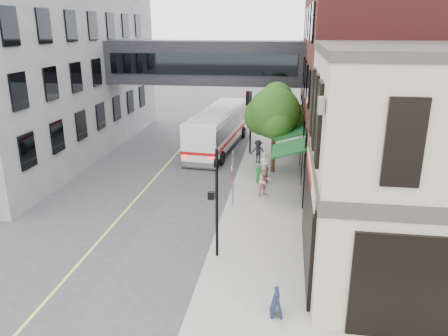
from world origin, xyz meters
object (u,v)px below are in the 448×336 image
(pedestrian_a, at_px, (264,165))
(pedestrian_b, at_px, (265,181))
(pedestrian_c, at_px, (258,151))
(sandwich_board, at_px, (276,303))
(bus, at_px, (219,127))
(newspaper_box, at_px, (262,175))

(pedestrian_a, relative_size, pedestrian_b, 0.97)
(pedestrian_c, relative_size, sandwich_board, 1.77)
(bus, relative_size, pedestrian_a, 7.03)
(pedestrian_c, bearing_deg, pedestrian_b, -72.51)
(pedestrian_b, xyz_separation_m, sandwich_board, (0.98, -10.37, -0.37))
(pedestrian_b, height_order, pedestrian_c, pedestrian_b)
(pedestrian_a, relative_size, sandwich_board, 1.76)
(pedestrian_a, height_order, sandwich_board, pedestrian_a)
(pedestrian_b, xyz_separation_m, newspaper_box, (-0.26, 1.90, -0.33))
(pedestrian_b, relative_size, pedestrian_c, 1.03)
(pedestrian_b, height_order, sandwich_board, pedestrian_b)
(pedestrian_a, height_order, pedestrian_b, pedestrian_b)
(newspaper_box, bearing_deg, pedestrian_a, 108.45)
(pedestrian_a, bearing_deg, sandwich_board, -90.68)
(bus, bearing_deg, pedestrian_c, -48.78)
(sandwich_board, bearing_deg, pedestrian_b, 89.83)
(sandwich_board, bearing_deg, newspaper_box, 90.20)
(pedestrian_a, bearing_deg, bus, 114.18)
(pedestrian_a, distance_m, sandwich_board, 13.30)
(pedestrian_a, distance_m, pedestrian_b, 2.88)
(pedestrian_c, height_order, sandwich_board, pedestrian_c)
(pedestrian_a, distance_m, pedestrian_c, 3.08)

